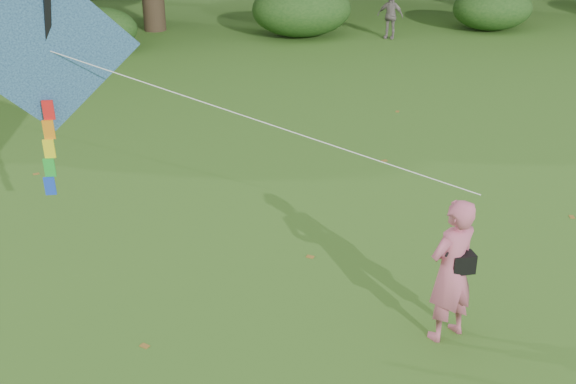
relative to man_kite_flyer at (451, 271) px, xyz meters
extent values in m
plane|color=#265114|center=(-0.74, -0.33, -0.99)|extent=(100.00, 100.00, 0.00)
imported|color=#C05A74|center=(0.00, 0.00, 0.00)|extent=(0.84, 0.70, 1.97)
imported|color=gray|center=(5.17, 16.59, -0.21)|extent=(0.96, 0.83, 1.55)
cube|color=black|center=(0.12, -0.03, 0.12)|extent=(0.30, 0.20, 0.26)
cylinder|color=black|center=(0.00, -0.04, 0.50)|extent=(0.33, 0.14, 0.47)
cube|color=#273EAB|center=(-4.68, 1.89, 2.61)|extent=(2.22, 0.51, 2.22)
cube|color=black|center=(-4.68, 1.92, 2.61)|extent=(0.35, 0.64, 1.99)
cylinder|color=white|center=(-2.22, 0.92, 1.83)|extent=(4.94, 1.95, 1.57)
cube|color=red|center=(-4.78, 1.91, 1.85)|extent=(0.14, 0.06, 0.26)
cube|color=orange|center=(-4.81, 1.91, 1.59)|extent=(0.14, 0.06, 0.26)
cube|color=yellow|center=(-4.84, 1.91, 1.33)|extent=(0.14, 0.06, 0.26)
cube|color=green|center=(-4.87, 1.91, 1.07)|extent=(0.14, 0.06, 0.26)
cube|color=blue|center=(-4.90, 1.91, 0.81)|extent=(0.14, 0.06, 0.26)
ellipsoid|color=#264919|center=(-4.74, 16.77, -0.27)|extent=(2.66, 2.09, 1.42)
ellipsoid|color=#264919|center=(2.26, 17.57, -0.05)|extent=(3.50, 2.75, 1.88)
ellipsoid|color=#264919|center=(9.26, 17.07, -0.20)|extent=(2.94, 2.31, 1.58)
cube|color=brown|center=(-1.23, 2.37, -0.98)|extent=(0.14, 0.13, 0.01)
cube|color=brown|center=(2.64, 8.89, -0.98)|extent=(0.13, 0.14, 0.01)
cube|color=brown|center=(3.59, 2.74, -0.98)|extent=(0.11, 0.14, 0.01)
cube|color=brown|center=(-5.77, 6.75, -0.98)|extent=(0.14, 0.11, 0.01)
cube|color=brown|center=(-3.87, 0.61, -0.98)|extent=(0.14, 0.14, 0.01)
cube|color=brown|center=(1.25, 5.91, -0.98)|extent=(0.13, 0.10, 0.01)
camera|label=1|loc=(-3.71, -7.21, 4.72)|focal=45.00mm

